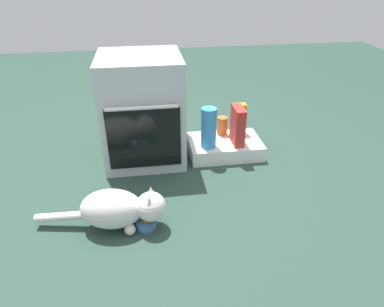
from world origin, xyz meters
name	(u,v)px	position (x,y,z in m)	size (l,w,h in m)	color
ground	(148,187)	(0.00, 0.00, 0.00)	(8.00, 8.00, 0.00)	#284238
oven	(142,110)	(0.00, 0.41, 0.38)	(0.56, 0.59, 0.76)	#B7BABF
pantry_cabinet	(225,147)	(0.60, 0.37, 0.06)	(0.54, 0.36, 0.11)	white
food_bowl	(146,223)	(-0.02, -0.38, 0.03)	(0.12, 0.12, 0.07)	#4C7AB7
cat	(119,209)	(-0.16, -0.36, 0.13)	(0.73, 0.27, 0.24)	silver
cereal_box	(238,126)	(0.68, 0.32, 0.25)	(0.07, 0.18, 0.28)	#B72D28
water_bottle	(209,128)	(0.46, 0.29, 0.26)	(0.11, 0.11, 0.30)	#388CD1
juice_carton	(239,119)	(0.74, 0.48, 0.23)	(0.09, 0.06, 0.24)	orange
sauce_jar	(222,126)	(0.60, 0.48, 0.18)	(0.08, 0.08, 0.14)	#D16023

